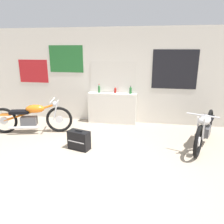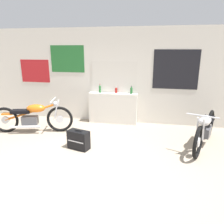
{
  "view_description": "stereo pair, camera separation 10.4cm",
  "coord_description": "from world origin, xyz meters",
  "px_view_note": "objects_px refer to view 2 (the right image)",
  "views": [
    {
      "loc": [
        1.32,
        -3.36,
        2.22
      ],
      "look_at": [
        0.4,
        1.72,
        0.7
      ],
      "focal_mm": 35.0,
      "sensor_mm": 36.0,
      "label": 1
    },
    {
      "loc": [
        1.42,
        -3.34,
        2.22
      ],
      "look_at": [
        0.4,
        1.72,
        0.7
      ],
      "focal_mm": 35.0,
      "sensor_mm": 36.0,
      "label": 2
    }
  ],
  "objects_px": {
    "bottle_left_center": "(116,90)",
    "bottle_leftmost": "(100,89)",
    "motorcycle_orange": "(32,117)",
    "bottle_center": "(131,90)",
    "hard_case_black": "(79,140)",
    "motorcycle_silver": "(205,128)"
  },
  "relations": [
    {
      "from": "bottle_center",
      "to": "motorcycle_silver",
      "type": "height_order",
      "value": "bottle_center"
    },
    {
      "from": "bottle_center",
      "to": "hard_case_black",
      "type": "height_order",
      "value": "bottle_center"
    },
    {
      "from": "motorcycle_orange",
      "to": "bottle_leftmost",
      "type": "bearing_deg",
      "value": 37.38
    },
    {
      "from": "motorcycle_orange",
      "to": "hard_case_black",
      "type": "distance_m",
      "value": 1.75
    },
    {
      "from": "bottle_left_center",
      "to": "bottle_leftmost",
      "type": "bearing_deg",
      "value": -175.23
    },
    {
      "from": "bottle_leftmost",
      "to": "hard_case_black",
      "type": "height_order",
      "value": "bottle_leftmost"
    },
    {
      "from": "bottle_left_center",
      "to": "motorcycle_silver",
      "type": "height_order",
      "value": "bottle_left_center"
    },
    {
      "from": "motorcycle_orange",
      "to": "bottle_center",
      "type": "bearing_deg",
      "value": 25.76
    },
    {
      "from": "bottle_left_center",
      "to": "bottle_center",
      "type": "height_order",
      "value": "bottle_center"
    },
    {
      "from": "bottle_center",
      "to": "motorcycle_silver",
      "type": "xyz_separation_m",
      "value": [
        1.86,
        -1.24,
        -0.59
      ]
    },
    {
      "from": "bottle_left_center",
      "to": "motorcycle_orange",
      "type": "xyz_separation_m",
      "value": [
        -2.07,
        -1.25,
        -0.57
      ]
    },
    {
      "from": "bottle_center",
      "to": "hard_case_black",
      "type": "relative_size",
      "value": 0.43
    },
    {
      "from": "bottle_center",
      "to": "hard_case_black",
      "type": "bearing_deg",
      "value": -116.05
    },
    {
      "from": "motorcycle_silver",
      "to": "bottle_center",
      "type": "bearing_deg",
      "value": 146.29
    },
    {
      "from": "bottle_left_center",
      "to": "bottle_center",
      "type": "bearing_deg",
      "value": -3.69
    },
    {
      "from": "bottle_leftmost",
      "to": "hard_case_black",
      "type": "relative_size",
      "value": 0.49
    },
    {
      "from": "bottle_leftmost",
      "to": "motorcycle_orange",
      "type": "distance_m",
      "value": 2.08
    },
    {
      "from": "motorcycle_silver",
      "to": "motorcycle_orange",
      "type": "distance_m",
      "value": 4.39
    },
    {
      "from": "bottle_left_center",
      "to": "hard_case_black",
      "type": "distance_m",
      "value": 2.2
    },
    {
      "from": "motorcycle_orange",
      "to": "hard_case_black",
      "type": "relative_size",
      "value": 3.94
    },
    {
      "from": "bottle_leftmost",
      "to": "motorcycle_orange",
      "type": "xyz_separation_m",
      "value": [
        -1.58,
        -1.21,
        -0.6
      ]
    },
    {
      "from": "bottle_leftmost",
      "to": "motorcycle_silver",
      "type": "relative_size",
      "value": 0.13
    }
  ]
}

